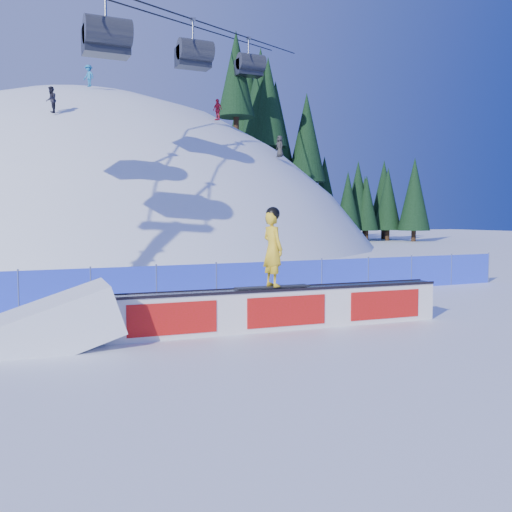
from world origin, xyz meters
name	(u,v)px	position (x,y,z in m)	size (l,w,h in m)	color
ground	(311,320)	(0.00, 0.00, 0.00)	(160.00, 160.00, 0.00)	white
snow_hill	(91,433)	(0.00, 42.00, -18.00)	(64.00, 64.00, 64.00)	white
treeline	(328,158)	(25.14, 40.41, 9.01)	(26.03, 12.58, 20.84)	black
safety_fence	(244,280)	(0.00, 4.50, 0.60)	(22.05, 0.05, 1.30)	blue
chairlift	(179,19)	(4.74, 27.49, 16.89)	(40.80, 41.70, 22.00)	gray
rail_box	(282,308)	(-1.21, -0.69, 0.50)	(8.56, 1.05, 1.02)	white
snow_ramp	(50,347)	(-6.54, -0.41, 0.00)	(2.79, 1.86, 1.05)	white
snowboarder	(273,248)	(-1.46, -0.68, 1.98)	(1.88, 0.72, 1.95)	black
distant_skiers	(151,104)	(3.04, 29.29, 11.04)	(17.56, 8.33, 7.04)	black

